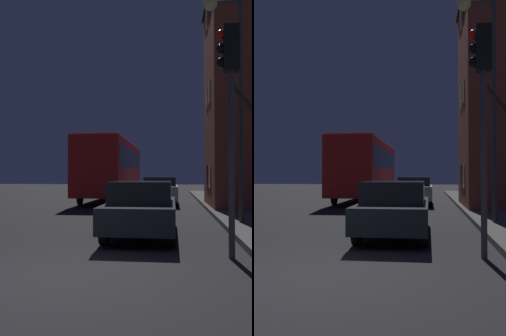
# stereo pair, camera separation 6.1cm
# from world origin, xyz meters

# --- Properties ---
(ground_plane) EXTENTS (120.00, 120.00, 0.00)m
(ground_plane) POSITION_xyz_m (0.00, 0.00, 0.00)
(ground_plane) COLOR black
(brick_building) EXTENTS (3.70, 5.45, 10.24)m
(brick_building) POSITION_xyz_m (5.44, 12.84, 5.29)
(brick_building) COLOR brown
(brick_building) RESTS_ON sidewalk
(streetlamp) EXTENTS (1.18, 0.43, 7.04)m
(streetlamp) POSITION_xyz_m (3.76, 6.34, 4.94)
(streetlamp) COLOR #38383A
(streetlamp) RESTS_ON sidewalk
(traffic_light) EXTENTS (0.43, 0.24, 4.52)m
(traffic_light) POSITION_xyz_m (3.10, 1.87, 3.23)
(traffic_light) COLOR #38383A
(traffic_light) RESTS_ON ground
(bus) EXTENTS (2.48, 11.80, 3.72)m
(bus) POSITION_xyz_m (-1.81, 17.96, 2.21)
(bus) COLOR red
(bus) RESTS_ON ground
(car_near_lane) EXTENTS (1.71, 4.64, 1.44)m
(car_near_lane) POSITION_xyz_m (1.20, 4.38, 0.75)
(car_near_lane) COLOR black
(car_near_lane) RESTS_ON ground
(car_mid_lane) EXTENTS (1.86, 4.44, 1.50)m
(car_mid_lane) POSITION_xyz_m (1.33, 14.78, 0.80)
(car_mid_lane) COLOR beige
(car_mid_lane) RESTS_ON ground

